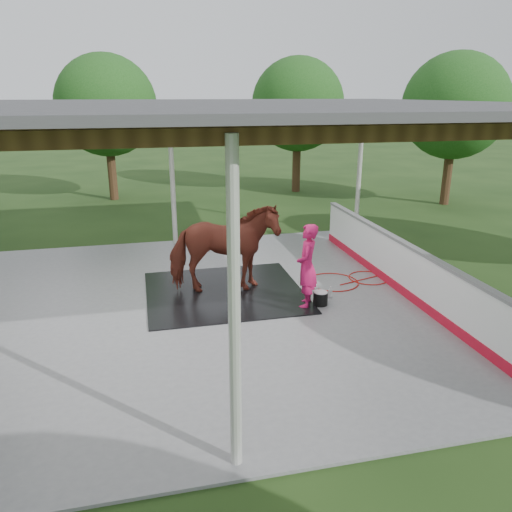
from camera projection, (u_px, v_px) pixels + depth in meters
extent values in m
plane|color=#1E3814|center=(193.00, 309.00, 10.36)|extent=(100.00, 100.00, 0.00)
cube|color=slate|center=(193.00, 308.00, 10.35)|extent=(12.00, 10.00, 0.05)
cylinder|color=beige|center=(234.00, 315.00, 5.39)|extent=(0.14, 0.14, 3.85)
cylinder|color=beige|center=(172.00, 178.00, 14.09)|extent=(0.14, 0.14, 3.85)
cylinder|color=beige|center=(359.00, 171.00, 15.33)|extent=(0.14, 0.14, 3.85)
cube|color=brown|center=(228.00, 137.00, 5.00)|extent=(12.00, 0.10, 0.18)
cube|color=brown|center=(208.00, 127.00, 6.38)|extent=(12.00, 0.10, 0.18)
cube|color=brown|center=(194.00, 121.00, 7.77)|extent=(12.00, 0.10, 0.18)
cube|color=brown|center=(185.00, 117.00, 9.16)|extent=(12.00, 0.10, 0.18)
cube|color=brown|center=(178.00, 114.00, 10.55)|extent=(12.00, 0.10, 0.18)
cube|color=brown|center=(173.00, 111.00, 11.94)|extent=(12.00, 0.10, 0.18)
cube|color=brown|center=(169.00, 109.00, 13.33)|extent=(12.00, 0.10, 0.18)
cube|color=brown|center=(460.00, 114.00, 10.39)|extent=(0.12, 10.00, 0.18)
cube|color=#38383A|center=(185.00, 105.00, 9.10)|extent=(12.60, 10.60, 0.10)
cube|color=red|center=(396.00, 284.00, 11.30)|extent=(0.14, 8.00, 0.20)
cube|color=white|center=(398.00, 263.00, 11.15)|extent=(0.12, 8.00, 1.00)
cube|color=slate|center=(400.00, 241.00, 10.99)|extent=(0.16, 8.00, 0.06)
cylinder|color=#382314|center=(112.00, 173.00, 20.69)|extent=(0.36, 0.36, 2.20)
sphere|color=#194714|center=(106.00, 105.00, 19.85)|extent=(4.00, 4.00, 4.00)
cylinder|color=#382314|center=(296.00, 167.00, 22.42)|extent=(0.36, 0.36, 2.20)
sphere|color=#194714|center=(298.00, 104.00, 21.58)|extent=(4.00, 4.00, 4.00)
cylinder|color=#382314|center=(447.00, 177.00, 19.80)|extent=(0.36, 0.36, 2.20)
sphere|color=#194714|center=(455.00, 106.00, 18.96)|extent=(4.00, 4.00, 4.00)
cube|color=black|center=(225.00, 292.00, 11.08)|extent=(3.41, 3.19, 0.03)
imported|color=maroon|center=(224.00, 249.00, 10.77)|extent=(2.42, 1.24, 1.98)
imported|color=#CD1559|center=(307.00, 266.00, 10.12)|extent=(0.64, 0.75, 1.75)
cylinder|color=black|center=(320.00, 299.00, 10.40)|extent=(0.31, 0.31, 0.27)
cylinder|color=white|center=(321.00, 292.00, 10.36)|extent=(0.28, 0.28, 0.03)
imported|color=silver|center=(330.00, 292.00, 10.76)|extent=(0.11, 0.11, 0.26)
imported|color=#338CD8|center=(316.00, 288.00, 11.04)|extent=(0.12, 0.12, 0.19)
torus|color=#B8140D|center=(333.00, 282.00, 11.66)|extent=(1.21, 1.21, 0.02)
torus|color=#B8140D|center=(368.00, 278.00, 11.92)|extent=(0.94, 0.94, 0.02)
cylinder|color=#B8140D|center=(363.00, 279.00, 11.81)|extent=(1.32, 0.45, 0.02)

